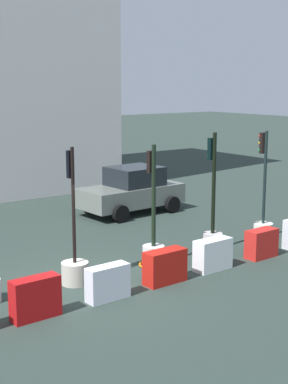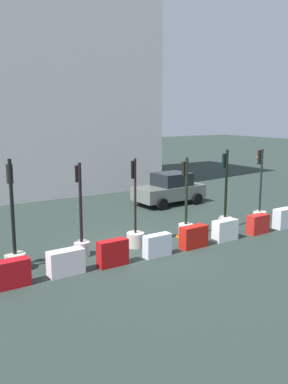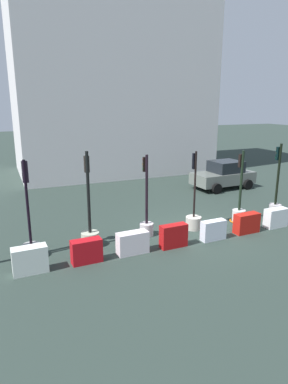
# 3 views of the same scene
# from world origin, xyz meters

# --- Properties ---
(ground_plane) EXTENTS (120.00, 120.00, 0.00)m
(ground_plane) POSITION_xyz_m (0.00, 0.00, 0.00)
(ground_plane) COLOR #293630
(traffic_light_1) EXTENTS (0.96, 0.96, 3.66)m
(traffic_light_1) POSITION_xyz_m (-4.67, 0.19, 0.58)
(traffic_light_1) COLOR #B1B59E
(traffic_light_1) RESTS_ON ground_plane
(traffic_light_2) EXTENTS (0.57, 0.57, 3.37)m
(traffic_light_2) POSITION_xyz_m (-2.24, 0.34, 0.74)
(traffic_light_2) COLOR beige
(traffic_light_2) RESTS_ON ground_plane
(traffic_light_3) EXTENTS (0.68, 0.68, 3.40)m
(traffic_light_3) POSITION_xyz_m (-0.07, 0.19, 0.55)
(traffic_light_3) COLOR #B9B4A7
(traffic_light_3) RESTS_ON ground_plane
(traffic_light_4) EXTENTS (0.81, 0.81, 3.31)m
(traffic_light_4) POSITION_xyz_m (2.35, 0.18, 0.61)
(traffic_light_4) COLOR beige
(traffic_light_4) RESTS_ON ground_plane
(traffic_light_5) EXTENTS (0.58, 0.58, 3.50)m
(traffic_light_5) POSITION_xyz_m (4.60, 0.27, 0.78)
(traffic_light_5) COLOR #B6ADB1
(traffic_light_5) RESTS_ON ground_plane
(traffic_light_6) EXTENTS (0.64, 0.64, 3.43)m
(traffic_light_6) POSITION_xyz_m (6.87, 0.35, 0.64)
(traffic_light_6) COLOR silver
(traffic_light_6) RESTS_ON ground_plane
(construction_barrier_1) EXTENTS (1.06, 0.47, 0.83)m
(construction_barrier_1) POSITION_xyz_m (-5.14, -1.12, 0.42)
(construction_barrier_1) COLOR red
(construction_barrier_1) RESTS_ON ground_plane
(construction_barrier_2) EXTENTS (1.17, 0.50, 0.81)m
(construction_barrier_2) POSITION_xyz_m (-3.42, -1.07, 0.41)
(construction_barrier_2) COLOR white
(construction_barrier_2) RESTS_ON ground_plane
(construction_barrier_3) EXTENTS (1.07, 0.42, 0.89)m
(construction_barrier_3) POSITION_xyz_m (-1.79, -1.16, 0.45)
(construction_barrier_3) COLOR #B11113
(construction_barrier_3) RESTS_ON ground_plane
(construction_barrier_4) EXTENTS (1.05, 0.40, 0.80)m
(construction_barrier_4) POSITION_xyz_m (0.02, -1.17, 0.40)
(construction_barrier_4) COLOR silver
(construction_barrier_4) RESTS_ON ground_plane
(construction_barrier_5) EXTENTS (1.12, 0.48, 0.84)m
(construction_barrier_5) POSITION_xyz_m (1.76, -1.08, 0.42)
(construction_barrier_5) COLOR #B61911
(construction_barrier_5) RESTS_ON ground_plane
(construction_barrier_6) EXTENTS (1.08, 0.48, 0.84)m
(construction_barrier_6) POSITION_xyz_m (3.41, -1.03, 0.42)
(construction_barrier_6) COLOR white
(construction_barrier_6) RESTS_ON ground_plane
(construction_barrier_7) EXTENTS (0.98, 0.48, 0.81)m
(construction_barrier_7) POSITION_xyz_m (5.28, -1.05, 0.41)
(construction_barrier_7) COLOR red
(construction_barrier_7) RESTS_ON ground_plane
(construction_barrier_8) EXTENTS (0.98, 0.50, 0.88)m
(construction_barrier_8) POSITION_xyz_m (6.92, -1.03, 0.44)
(construction_barrier_8) COLOR silver
(construction_barrier_8) RESTS_ON ground_plane
(car_grey_saloon) EXTENTS (4.07, 2.40, 1.76)m
(car_grey_saloon) POSITION_xyz_m (5.57, 5.78, 0.86)
(car_grey_saloon) COLOR slate
(car_grey_saloon) RESTS_ON ground_plane
(building_main_facade) EXTENTS (15.05, 8.80, 17.13)m
(building_main_facade) POSITION_xyz_m (1.02, 14.64, 8.59)
(building_main_facade) COLOR silver
(building_main_facade) RESTS_ON ground_plane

